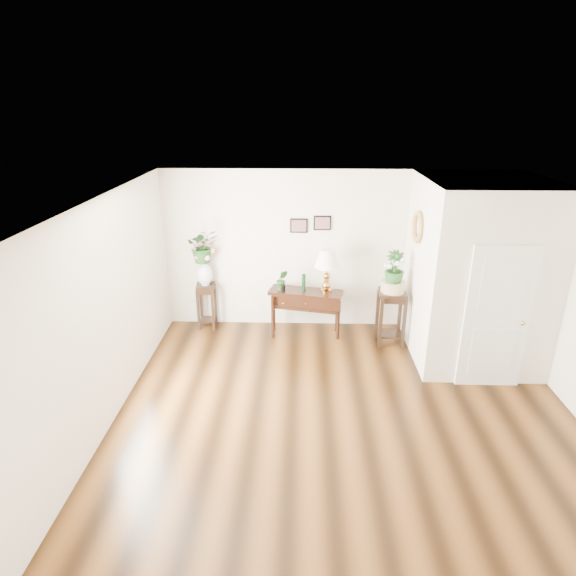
{
  "coord_description": "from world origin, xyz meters",
  "views": [
    {
      "loc": [
        -0.59,
        -5.31,
        3.86
      ],
      "look_at": [
        -0.79,
        1.3,
        1.26
      ],
      "focal_mm": 30.0,
      "sensor_mm": 36.0,
      "label": 1
    }
  ],
  "objects_px": {
    "table_lamp": "(327,272)",
    "plant_stand_b": "(390,317)",
    "console_table": "(305,313)",
    "plant_stand_a": "(207,306)"
  },
  "relations": [
    {
      "from": "console_table",
      "to": "plant_stand_b",
      "type": "distance_m",
      "value": 1.44
    },
    {
      "from": "table_lamp",
      "to": "plant_stand_b",
      "type": "xyz_separation_m",
      "value": [
        1.07,
        -0.26,
        -0.71
      ]
    },
    {
      "from": "table_lamp",
      "to": "console_table",
      "type": "bearing_deg",
      "value": 180.0
    },
    {
      "from": "table_lamp",
      "to": "plant_stand_b",
      "type": "distance_m",
      "value": 1.31
    },
    {
      "from": "console_table",
      "to": "table_lamp",
      "type": "distance_m",
      "value": 0.84
    },
    {
      "from": "plant_stand_a",
      "to": "plant_stand_b",
      "type": "xyz_separation_m",
      "value": [
        3.19,
        -0.51,
        0.06
      ]
    },
    {
      "from": "console_table",
      "to": "plant_stand_a",
      "type": "height_order",
      "value": "console_table"
    },
    {
      "from": "plant_stand_a",
      "to": "plant_stand_b",
      "type": "height_order",
      "value": "plant_stand_b"
    },
    {
      "from": "table_lamp",
      "to": "plant_stand_a",
      "type": "distance_m",
      "value": 2.26
    },
    {
      "from": "console_table",
      "to": "table_lamp",
      "type": "height_order",
      "value": "table_lamp"
    }
  ]
}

